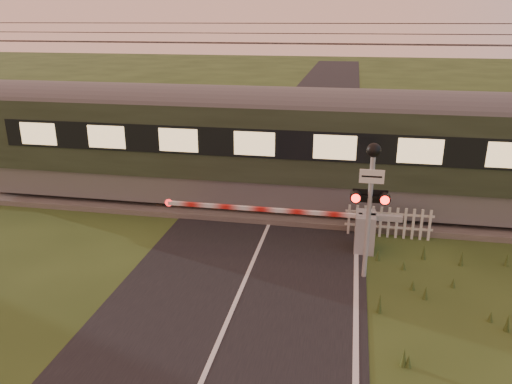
# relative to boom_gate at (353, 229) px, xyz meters

# --- Properties ---
(ground) EXTENTS (160.00, 160.00, 0.00)m
(ground) POSITION_rel_boom_gate_xyz_m (-2.62, -3.61, -0.62)
(ground) COLOR #293B16
(ground) RESTS_ON ground
(road) EXTENTS (6.00, 140.00, 0.03)m
(road) POSITION_rel_boom_gate_xyz_m (-2.60, -3.84, -0.61)
(road) COLOR black
(road) RESTS_ON ground
(track_bed) EXTENTS (140.00, 3.40, 0.39)m
(track_bed) POSITION_rel_boom_gate_xyz_m (-2.62, 2.89, -0.55)
(track_bed) COLOR #47423D
(track_bed) RESTS_ON ground
(overhead_wires) EXTENTS (120.00, 0.62, 0.62)m
(overhead_wires) POSITION_rel_boom_gate_xyz_m (-2.62, 2.89, 5.11)
(overhead_wires) COLOR black
(overhead_wires) RESTS_ON ground
(boom_gate) EXTENTS (6.90, 0.84, 1.12)m
(boom_gate) POSITION_rel_boom_gate_xyz_m (0.00, 0.00, 0.00)
(boom_gate) COLOR gray
(boom_gate) RESTS_ON ground
(crossing_signal) EXTENTS (0.89, 0.36, 3.50)m
(crossing_signal) POSITION_rel_boom_gate_xyz_m (0.32, -1.63, 1.79)
(crossing_signal) COLOR gray
(crossing_signal) RESTS_ON ground
(picket_fence) EXTENTS (2.58, 0.08, 0.96)m
(picket_fence) POSITION_rel_boom_gate_xyz_m (1.05, 1.00, -0.13)
(picket_fence) COLOR silver
(picket_fence) RESTS_ON ground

